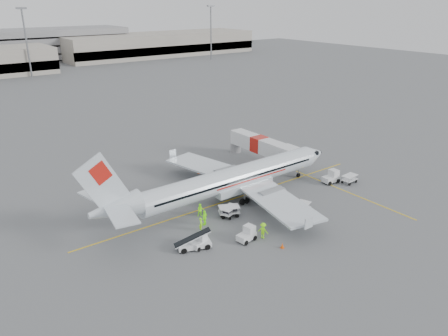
% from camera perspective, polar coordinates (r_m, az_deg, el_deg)
% --- Properties ---
extents(ground, '(360.00, 360.00, 0.00)m').
position_cam_1_polar(ground, '(58.18, 1.18, -4.06)').
color(ground, '#56595B').
extents(stripe_lead, '(44.00, 0.20, 0.01)m').
position_cam_1_polar(stripe_lead, '(58.18, 1.18, -4.06)').
color(stripe_lead, yellow).
rests_on(stripe_lead, ground).
extents(stripe_cross, '(0.20, 20.00, 0.01)m').
position_cam_1_polar(stripe_cross, '(62.40, 16.03, -3.12)').
color(stripe_cross, yellow).
rests_on(stripe_cross, ground).
extents(terminal_east, '(90.00, 26.00, 10.00)m').
position_cam_1_polar(terminal_east, '(213.60, -8.33, 15.71)').
color(terminal_east, gray).
rests_on(terminal_east, ground).
extents(parking_garage, '(62.00, 24.00, 14.00)m').
position_cam_1_polar(parking_garage, '(210.16, -21.61, 14.97)').
color(parking_garage, slate).
rests_on(parking_garage, ground).
extents(mast_center, '(3.20, 1.20, 22.00)m').
position_cam_1_polar(mast_center, '(164.29, -24.37, 14.62)').
color(mast_center, slate).
rests_on(mast_center, ground).
extents(mast_east, '(3.20, 1.20, 22.00)m').
position_cam_1_polar(mast_east, '(195.55, -1.71, 17.19)').
color(mast_east, slate).
rests_on(mast_east, ground).
extents(aircraft, '(36.56, 28.77, 10.01)m').
position_cam_1_polar(aircraft, '(56.39, 1.36, 0.61)').
color(aircraft, silver).
rests_on(aircraft, ground).
extents(jet_bridge, '(3.31, 15.92, 4.16)m').
position_cam_1_polar(jet_bridge, '(70.94, 4.60, 2.44)').
color(jet_bridge, silver).
rests_on(jet_bridge, ground).
extents(belt_loader, '(5.05, 3.22, 2.56)m').
position_cam_1_polar(belt_loader, '(46.83, -3.94, -9.06)').
color(belt_loader, silver).
rests_on(belt_loader, ground).
extents(tug_fore, '(2.50, 1.54, 1.87)m').
position_cam_1_polar(tug_fore, '(64.72, 13.77, -1.10)').
color(tug_fore, silver).
rests_on(tug_fore, ground).
extents(tug_mid, '(2.32, 1.56, 1.66)m').
position_cam_1_polar(tug_mid, '(48.36, 2.94, -8.60)').
color(tug_mid, silver).
rests_on(tug_mid, ground).
extents(tug_aft, '(2.19, 1.61, 1.51)m').
position_cam_1_polar(tug_aft, '(47.23, -3.31, -9.50)').
color(tug_aft, silver).
rests_on(tug_aft, ground).
extents(cart_loaded_a, '(2.64, 2.07, 1.21)m').
position_cam_1_polar(cart_loaded_a, '(53.54, 0.69, -5.71)').
color(cart_loaded_a, silver).
rests_on(cart_loaded_a, ground).
extents(cart_loaded_b, '(2.87, 2.38, 1.30)m').
position_cam_1_polar(cart_loaded_b, '(53.54, 0.66, -5.66)').
color(cart_loaded_b, silver).
rests_on(cart_loaded_b, ground).
extents(cart_empty_a, '(2.91, 2.31, 1.32)m').
position_cam_1_polar(cart_empty_a, '(54.95, 10.12, -5.25)').
color(cart_empty_a, silver).
rests_on(cart_empty_a, ground).
extents(cart_empty_b, '(2.41, 1.54, 1.21)m').
position_cam_1_polar(cart_empty_b, '(65.44, 16.08, -1.39)').
color(cart_empty_b, silver).
rests_on(cart_empty_b, ground).
extents(cone_nose, '(0.35, 0.35, 0.57)m').
position_cam_1_polar(cone_nose, '(70.79, 9.93, 0.60)').
color(cone_nose, '#EE5108').
rests_on(cone_nose, ground).
extents(cone_port, '(0.35, 0.35, 0.58)m').
position_cam_1_polar(cone_port, '(66.52, -3.30, -0.47)').
color(cone_port, '#EE5108').
rests_on(cone_port, ground).
extents(cone_stbd, '(0.38, 0.38, 0.62)m').
position_cam_1_polar(cone_stbd, '(47.67, 7.63, -9.98)').
color(cone_stbd, '#EE5108').
rests_on(cone_stbd, ground).
extents(crew_a, '(0.69, 0.71, 1.64)m').
position_cam_1_polar(crew_a, '(50.31, -3.03, -7.34)').
color(crew_a, '#87F70F').
rests_on(crew_a, ground).
extents(crew_b, '(0.99, 0.90, 1.66)m').
position_cam_1_polar(crew_b, '(53.46, -3.09, -5.51)').
color(crew_b, '#87F70F').
rests_on(crew_b, ground).
extents(crew_c, '(1.12, 1.38, 1.86)m').
position_cam_1_polar(crew_c, '(48.94, 5.13, -8.14)').
color(crew_c, '#87F70F').
rests_on(crew_c, ground).
extents(crew_d, '(1.18, 0.97, 1.88)m').
position_cam_1_polar(crew_d, '(51.45, -2.55, -6.49)').
color(crew_d, '#87F70F').
rests_on(crew_d, ground).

